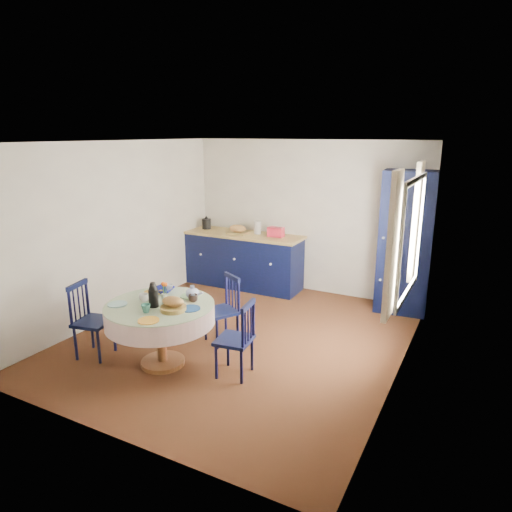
{
  "coord_description": "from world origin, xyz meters",
  "views": [
    {
      "loc": [
        2.72,
        -4.75,
        2.6
      ],
      "look_at": [
        0.14,
        0.2,
        1.09
      ],
      "focal_mm": 32.0,
      "sensor_mm": 36.0,
      "label": 1
    }
  ],
  "objects_px": {
    "chair_left": "(90,319)",
    "mug_c": "(193,298)",
    "cobalt_bowl": "(164,290)",
    "mug_d": "(170,288)",
    "kitchen_counter": "(243,259)",
    "pantry_cabinet": "(405,243)",
    "chair_right": "(237,338)",
    "dining_table": "(161,314)",
    "chair_far": "(224,309)",
    "mug_a": "(144,298)",
    "mug_b": "(146,308)"
  },
  "relations": [
    {
      "from": "chair_left",
      "to": "mug_c",
      "type": "relative_size",
      "value": 8.22
    },
    {
      "from": "cobalt_bowl",
      "to": "mug_d",
      "type": "bearing_deg",
      "value": 64.29
    },
    {
      "from": "kitchen_counter",
      "to": "pantry_cabinet",
      "type": "relative_size",
      "value": 1.0
    },
    {
      "from": "kitchen_counter",
      "to": "mug_c",
      "type": "distance_m",
      "value": 2.8
    },
    {
      "from": "kitchen_counter",
      "to": "pantry_cabinet",
      "type": "distance_m",
      "value": 2.72
    },
    {
      "from": "mug_c",
      "to": "cobalt_bowl",
      "type": "height_order",
      "value": "mug_c"
    },
    {
      "from": "mug_c",
      "to": "chair_left",
      "type": "bearing_deg",
      "value": -159.3
    },
    {
      "from": "pantry_cabinet",
      "to": "chair_right",
      "type": "bearing_deg",
      "value": -118.84
    },
    {
      "from": "dining_table",
      "to": "chair_far",
      "type": "bearing_deg",
      "value": 70.42
    },
    {
      "from": "cobalt_bowl",
      "to": "mug_c",
      "type": "bearing_deg",
      "value": -10.96
    },
    {
      "from": "chair_far",
      "to": "mug_a",
      "type": "xyz_separation_m",
      "value": [
        -0.53,
        -0.86,
        0.34
      ]
    },
    {
      "from": "pantry_cabinet",
      "to": "kitchen_counter",
      "type": "bearing_deg",
      "value": 176.88
    },
    {
      "from": "chair_right",
      "to": "mug_a",
      "type": "relative_size",
      "value": 7.86
    },
    {
      "from": "chair_far",
      "to": "mug_d",
      "type": "height_order",
      "value": "chair_far"
    },
    {
      "from": "dining_table",
      "to": "chair_left",
      "type": "distance_m",
      "value": 0.94
    },
    {
      "from": "cobalt_bowl",
      "to": "mug_b",
      "type": "bearing_deg",
      "value": -67.96
    },
    {
      "from": "mug_d",
      "to": "cobalt_bowl",
      "type": "height_order",
      "value": "mug_d"
    },
    {
      "from": "mug_b",
      "to": "chair_right",
      "type": "bearing_deg",
      "value": 27.4
    },
    {
      "from": "cobalt_bowl",
      "to": "chair_right",
      "type": "bearing_deg",
      "value": -7.64
    },
    {
      "from": "chair_left",
      "to": "mug_c",
      "type": "xyz_separation_m",
      "value": [
        1.18,
        0.45,
        0.32
      ]
    },
    {
      "from": "pantry_cabinet",
      "to": "mug_b",
      "type": "xyz_separation_m",
      "value": [
        -2.09,
        -3.26,
        -0.26
      ]
    },
    {
      "from": "chair_far",
      "to": "mug_d",
      "type": "distance_m",
      "value": 0.75
    },
    {
      "from": "pantry_cabinet",
      "to": "chair_left",
      "type": "bearing_deg",
      "value": -138.46
    },
    {
      "from": "dining_table",
      "to": "mug_d",
      "type": "height_order",
      "value": "dining_table"
    },
    {
      "from": "chair_left",
      "to": "chair_far",
      "type": "relative_size",
      "value": 1.04
    },
    {
      "from": "chair_far",
      "to": "cobalt_bowl",
      "type": "xyz_separation_m",
      "value": [
        -0.53,
        -0.52,
        0.33
      ]
    },
    {
      "from": "chair_far",
      "to": "cobalt_bowl",
      "type": "bearing_deg",
      "value": -105.6
    },
    {
      "from": "mug_a",
      "to": "chair_left",
      "type": "bearing_deg",
      "value": -163.49
    },
    {
      "from": "dining_table",
      "to": "chair_right",
      "type": "xyz_separation_m",
      "value": [
        0.88,
        0.19,
        -0.18
      ]
    },
    {
      "from": "pantry_cabinet",
      "to": "mug_d",
      "type": "distance_m",
      "value": 3.47
    },
    {
      "from": "pantry_cabinet",
      "to": "mug_b",
      "type": "bearing_deg",
      "value": -127.95
    },
    {
      "from": "chair_left",
      "to": "kitchen_counter",
      "type": "bearing_deg",
      "value": -19.15
    },
    {
      "from": "mug_a",
      "to": "mug_d",
      "type": "bearing_deg",
      "value": 84.58
    },
    {
      "from": "chair_left",
      "to": "mug_a",
      "type": "height_order",
      "value": "chair_left"
    },
    {
      "from": "mug_a",
      "to": "mug_b",
      "type": "distance_m",
      "value": 0.35
    },
    {
      "from": "chair_left",
      "to": "cobalt_bowl",
      "type": "bearing_deg",
      "value": -64.02
    },
    {
      "from": "chair_far",
      "to": "mug_c",
      "type": "relative_size",
      "value": 7.87
    },
    {
      "from": "dining_table",
      "to": "mug_c",
      "type": "relative_size",
      "value": 11.11
    },
    {
      "from": "mug_a",
      "to": "dining_table",
      "type": "bearing_deg",
      "value": 2.01
    },
    {
      "from": "chair_left",
      "to": "mug_a",
      "type": "bearing_deg",
      "value": -86.24
    },
    {
      "from": "kitchen_counter",
      "to": "mug_d",
      "type": "relative_size",
      "value": 22.99
    },
    {
      "from": "kitchen_counter",
      "to": "mug_b",
      "type": "relative_size",
      "value": 20.85
    },
    {
      "from": "pantry_cabinet",
      "to": "chair_far",
      "type": "bearing_deg",
      "value": -135.39
    },
    {
      "from": "pantry_cabinet",
      "to": "mug_c",
      "type": "distance_m",
      "value": 3.32
    },
    {
      "from": "chair_left",
      "to": "chair_far",
      "type": "bearing_deg",
      "value": -61.32
    },
    {
      "from": "dining_table",
      "to": "chair_left",
      "type": "bearing_deg",
      "value": -167.01
    },
    {
      "from": "kitchen_counter",
      "to": "chair_right",
      "type": "bearing_deg",
      "value": -62.64
    },
    {
      "from": "kitchen_counter",
      "to": "mug_c",
      "type": "relative_size",
      "value": 19.01
    },
    {
      "from": "kitchen_counter",
      "to": "mug_b",
      "type": "height_order",
      "value": "kitchen_counter"
    },
    {
      "from": "chair_right",
      "to": "mug_d",
      "type": "xyz_separation_m",
      "value": [
        -1.07,
        0.22,
        0.34
      ]
    }
  ]
}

